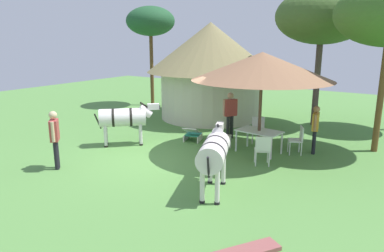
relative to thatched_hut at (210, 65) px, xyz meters
name	(u,v)px	position (x,y,z in m)	size (l,w,h in m)	color
ground_plane	(154,159)	(1.64, -6.12, -2.41)	(36.00, 36.00, 0.00)	#548941
thatched_hut	(210,65)	(0.00, 0.00, 0.00)	(5.72, 5.72, 4.30)	beige
shade_umbrella	(262,66)	(4.04, -3.71, 0.37)	(4.39, 4.39, 3.22)	brown
patio_dining_table	(259,133)	(4.04, -3.71, -1.76)	(1.48, 0.98, 0.74)	silver
patio_chair_east_end	(298,138)	(5.13, -3.16, -1.89)	(0.57, 0.58, 0.90)	silver
patio_chair_near_hut	(258,128)	(3.53, -2.59, -1.89)	(0.57, 0.56, 0.90)	white
patio_chair_west_end	(222,134)	(2.85, -4.04, -1.89)	(0.52, 0.54, 0.90)	silver
patio_chair_near_lawn	(263,148)	(4.62, -4.80, -1.89)	(0.59, 0.58, 0.90)	silver
guest_beside_umbrella	(315,125)	(5.55, -2.82, -1.47)	(0.28, 0.55, 1.56)	black
guest_behind_table	(230,111)	(2.46, -2.70, -1.38)	(0.43, 0.53, 1.71)	black
standing_watcher	(55,135)	(-0.17, -8.24, -1.40)	(0.47, 0.47, 1.67)	black
striped_lounge_chair	(192,134)	(1.51, -3.77, -2.16)	(0.75, 0.94, 0.58)	#288C76
zebra_nearest_camera	(124,118)	(-0.19, -5.45, -1.45)	(1.75, 1.71, 1.50)	silver
zebra_by_umbrella	(214,152)	(4.37, -7.18, -1.39)	(1.15, 2.11, 1.57)	silver
acacia_tree_far_lawn	(322,17)	(4.47, 1.19, 2.04)	(3.71, 3.71, 5.58)	#4F3D3A
acacia_tree_behind_hut	(151,22)	(-4.29, 1.04, 2.03)	(2.56, 2.56, 5.24)	brown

